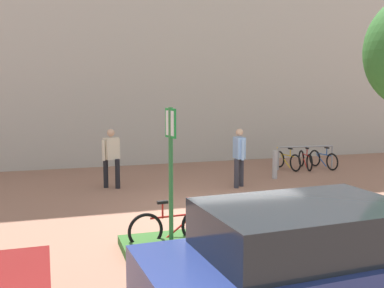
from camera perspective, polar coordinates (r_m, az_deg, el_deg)
ground_plane at (r=11.03m, az=4.92°, el=-8.28°), size 60.00×60.00×0.00m
building_facade at (r=18.13m, az=-4.36°, el=13.65°), size 28.00×1.20×10.00m
planter_strip at (r=9.55m, az=13.02°, el=-10.39°), size 7.00×1.10×0.16m
parking_sign_post at (r=8.20m, az=-2.63°, el=-1.68°), size 0.11×0.36×2.56m
bike_at_sign at (r=8.67m, az=-2.44°, el=-10.15°), size 1.68×0.42×0.86m
bike_rack_cluster at (r=17.00m, az=13.78°, el=-1.83°), size 2.10×1.72×0.83m
bollard_steel at (r=14.97m, az=10.18°, el=-2.52°), size 0.16×0.16×0.90m
person_shirt_blue at (r=13.49m, az=-9.92°, el=-1.28°), size 0.55×0.40×1.72m
person_casual_tan at (r=13.48m, az=5.83°, el=-1.21°), size 0.37×0.61×1.72m
car_navy_sedan at (r=5.97m, az=14.69°, el=-14.35°), size 4.40×2.23×1.54m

